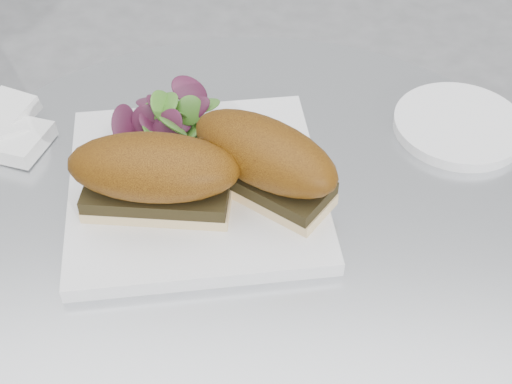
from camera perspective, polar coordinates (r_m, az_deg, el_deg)
table at (r=0.88m, az=-0.17°, el=-14.30°), size 0.70×0.70×0.73m
plate at (r=0.72m, az=-4.82°, el=0.48°), size 0.29×0.29×0.02m
sandwich_left at (r=0.66m, az=-8.13°, el=1.41°), size 0.16×0.08×0.08m
sandwich_right at (r=0.67m, az=0.68°, el=2.62°), size 0.17×0.15×0.08m
salad at (r=0.76m, az=-7.32°, el=6.28°), size 0.10×0.10×0.05m
napkin at (r=0.83m, az=-19.75°, el=4.36°), size 0.13×0.13×0.02m
saucer at (r=0.83m, az=15.93°, el=5.17°), size 0.14×0.14×0.01m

